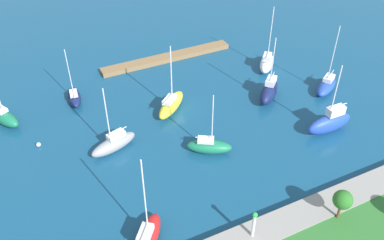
{
  "coord_description": "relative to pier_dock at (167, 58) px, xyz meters",
  "views": [
    {
      "loc": [
        21.36,
        49.72,
        39.43
      ],
      "look_at": [
        0.0,
        5.79,
        1.5
      ],
      "focal_mm": 38.98,
      "sensor_mm": 36.0,
      "label": 1
    }
  ],
  "objects": [
    {
      "name": "sailboat_blue_lone_south",
      "position": [
        -19.97,
        21.56,
        0.7
      ],
      "size": [
        6.76,
        5.31,
        12.02
      ],
      "rotation": [
        0.0,
        0.0,
        0.54
      ],
      "color": "#2347B2",
      "rests_on": "water"
    },
    {
      "name": "pier_dock",
      "position": [
        0.0,
        0.0,
        0.0
      ],
      "size": [
        25.45,
        2.44,
        0.82
      ],
      "primitive_type": "cube",
      "color": "olive",
      "rests_on": "ground"
    },
    {
      "name": "sailboat_red_lone_north",
      "position": [
        18.16,
        36.93,
        0.74
      ],
      "size": [
        5.9,
        6.54,
        12.4
      ],
      "rotation": [
        0.0,
        0.0,
        4.03
      ],
      "color": "red",
      "rests_on": "water"
    },
    {
      "name": "sailboat_navy_east_end",
      "position": [
        -9.91,
        19.24,
        1.1
      ],
      "size": [
        6.63,
        6.25,
        11.22
      ],
      "rotation": [
        0.0,
        0.0,
        0.73
      ],
      "color": "#141E4C",
      "rests_on": "water"
    },
    {
      "name": "breakwater",
      "position": [
        4.76,
        41.84,
        0.19
      ],
      "size": [
        71.7,
        3.66,
        1.21
      ],
      "primitive_type": "cube",
      "color": "gray",
      "rests_on": "ground"
    },
    {
      "name": "water",
      "position": [
        4.76,
        14.82,
        -0.41
      ],
      "size": [
        160.0,
        160.0,
        0.0
      ],
      "primitive_type": "plane",
      "color": "navy",
      "rests_on": "ground"
    },
    {
      "name": "harbor_beacon",
      "position": [
        7.69,
        41.84,
        2.95
      ],
      "size": [
        0.56,
        0.56,
        3.73
      ],
      "color": "silver",
      "rests_on": "breakwater"
    },
    {
      "name": "sailboat_green_mid_basin",
      "position": [
        4.96,
        26.47,
        0.63
      ],
      "size": [
        6.53,
        5.11,
        9.64
      ],
      "rotation": [
        0.0,
        0.0,
        2.61
      ],
      "color": "#19724C",
      "rests_on": "water"
    },
    {
      "name": "sailboat_white_far_north",
      "position": [
        -15.04,
        11.02,
        0.89
      ],
      "size": [
        6.07,
        6.31,
        11.79
      ],
      "rotation": [
        0.0,
        0.0,
        3.97
      ],
      "color": "white",
      "rests_on": "water"
    },
    {
      "name": "sailboat_blue_outer_mooring",
      "position": [
        -13.13,
        30.19,
        1.28
      ],
      "size": [
        7.55,
        2.2,
        11.37
      ],
      "rotation": [
        0.0,
        0.0,
        6.27
      ],
      "color": "#2347B2",
      "rests_on": "water"
    },
    {
      "name": "sailboat_green_near_pier",
      "position": [
        29.84,
        7.12,
        0.77
      ],
      "size": [
        4.94,
        6.72,
        12.25
      ],
      "rotation": [
        0.0,
        0.0,
        2.05
      ],
      "color": "#19724C",
      "rests_on": "water"
    },
    {
      "name": "sailboat_yellow_inner_mooring",
      "position": [
        5.81,
        15.28,
        0.83
      ],
      "size": [
        7.13,
        6.6,
        11.24
      ],
      "rotation": [
        0.0,
        0.0,
        3.86
      ],
      "color": "yellow",
      "rests_on": "water"
    },
    {
      "name": "sailboat_navy_center_basin",
      "position": [
        18.97,
        6.09,
        0.53
      ],
      "size": [
        2.63,
        5.86,
        9.42
      ],
      "rotation": [
        0.0,
        0.0,
        4.59
      ],
      "color": "#141E4C",
      "rests_on": "water"
    },
    {
      "name": "sailboat_gray_west_end",
      "position": [
        16.74,
        20.23,
        0.74
      ],
      "size": [
        7.35,
        3.93,
        10.52
      ],
      "rotation": [
        0.0,
        0.0,
        0.28
      ],
      "color": "gray",
      "rests_on": "water"
    },
    {
      "name": "mooring_buoy_white",
      "position": [
        26.26,
        14.82,
        -0.09
      ],
      "size": [
        0.64,
        0.64,
        0.64
      ],
      "primitive_type": "sphere",
      "color": "white",
      "rests_on": "water"
    },
    {
      "name": "park_tree_center",
      "position": [
        -2.57,
        43.92,
        3.6
      ],
      "size": [
        2.24,
        2.24,
        4.09
      ],
      "color": "brown",
      "rests_on": "shoreline_park"
    }
  ]
}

